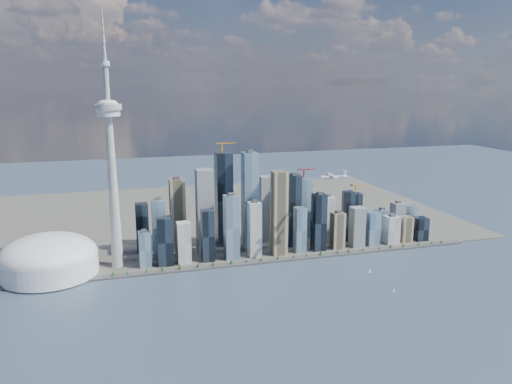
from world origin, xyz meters
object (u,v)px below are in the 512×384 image
object	(u,v)px
needle_tower	(112,163)
airplane	(334,177)
dome_stadium	(49,258)
sailboat_west	(394,290)
sailboat_east	(370,271)

from	to	relation	value
needle_tower	airplane	bearing A→B (deg)	-14.34
dome_stadium	sailboat_west	bearing A→B (deg)	-22.85
needle_tower	airplane	world-z (taller)	needle_tower
needle_tower	airplane	distance (m)	480.58
dome_stadium	airplane	distance (m)	636.06
sailboat_east	needle_tower	bearing A→B (deg)	148.47
sailboat_east	dome_stadium	bearing A→B (deg)	153.08
sailboat_west	sailboat_east	size ratio (longest dim) A/B	0.97
airplane	dome_stadium	bearing A→B (deg)	176.17
airplane	sailboat_west	size ratio (longest dim) A/B	7.11
needle_tower	sailboat_west	bearing A→B (deg)	-28.95
dome_stadium	sailboat_east	world-z (taller)	dome_stadium
sailboat_west	sailboat_east	distance (m)	105.97
airplane	sailboat_east	xyz separation A→B (m)	(63.14, -64.99, -201.20)
dome_stadium	sailboat_east	xyz separation A→B (m)	(667.74, -173.79, -36.29)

